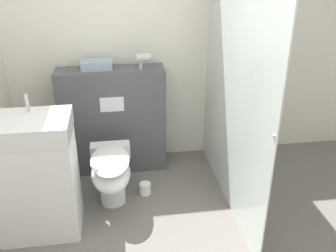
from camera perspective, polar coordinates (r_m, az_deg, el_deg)
wall_back at (r=3.72m, az=-3.74°, el=12.81°), size 8.00×0.06×2.50m
partition_panel at (r=3.73m, az=-8.33°, el=0.82°), size 1.01×0.29×1.05m
shower_glass at (r=3.04m, az=10.02°, el=6.43°), size 0.04×1.73×2.19m
toilet at (r=3.26m, az=-8.66°, el=-7.09°), size 0.35×0.65×0.50m
sink_vanity at (r=3.06m, az=-19.46°, el=-7.29°), size 0.61×0.45×1.12m
hair_drier at (r=3.49m, az=-3.65°, el=10.31°), size 0.16×0.07×0.14m
folded_towel at (r=3.56m, az=-10.82°, el=9.18°), size 0.28×0.19×0.08m
spare_toilet_roll at (r=3.52m, az=-3.51°, el=-9.47°), size 0.11×0.11×0.11m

